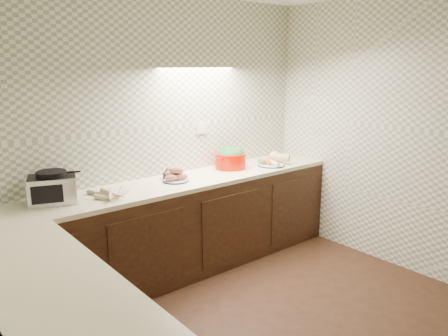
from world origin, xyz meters
TOP-DOWN VIEW (x-y plane):
  - room at (0.00, 0.00)m, footprint 3.60×3.60m
  - counter at (-0.68, 0.68)m, footprint 3.60×3.60m
  - toaster_oven at (-1.05, 1.59)m, footprint 0.42×0.37m
  - parsnip_pile at (-0.61, 1.43)m, footprint 0.34×0.38m
  - sweet_potato_plate at (0.04, 1.51)m, footprint 0.24×0.24m
  - onion_bowl at (0.06, 1.63)m, footprint 0.16×0.16m
  - dutch_oven at (0.77, 1.59)m, footprint 0.39×0.38m
  - veg_plate at (1.24, 1.44)m, footprint 0.37×0.37m

SIDE VIEW (x-z plane):
  - counter at x=-0.68m, z-range 0.00..0.90m
  - parsnip_pile at x=-0.61m, z-range 0.89..0.97m
  - onion_bowl at x=0.06m, z-range 0.88..1.00m
  - veg_plate at x=1.24m, z-range 0.88..1.02m
  - sweet_potato_plate at x=0.04m, z-range 0.88..1.03m
  - dutch_oven at x=0.77m, z-range 0.90..1.12m
  - toaster_oven at x=-1.05m, z-range 0.89..1.14m
  - room at x=0.00m, z-range 0.33..2.93m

